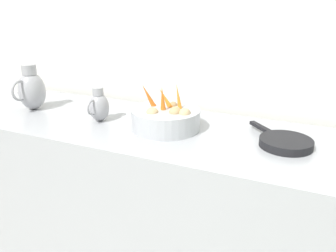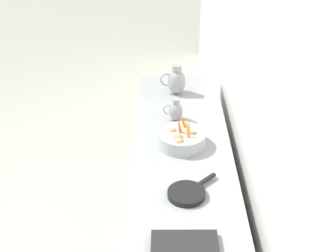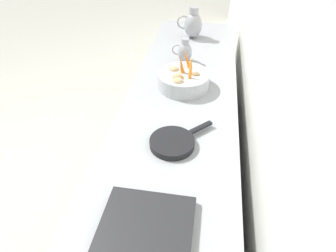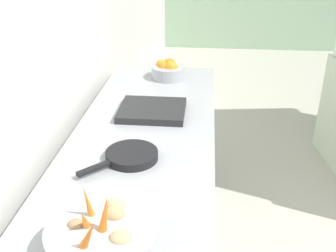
# 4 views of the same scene
# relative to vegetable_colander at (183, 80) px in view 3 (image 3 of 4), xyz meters

# --- Properties ---
(ground_plane) EXTENTS (16.61, 16.61, 0.00)m
(ground_plane) POSITION_rel_vegetable_colander_xyz_m (1.50, 0.22, -0.93)
(ground_plane) COLOR #ADAA9E
(tile_wall_left) EXTENTS (0.10, 9.55, 3.00)m
(tile_wall_left) POSITION_rel_vegetable_colander_xyz_m (-0.45, 0.81, 0.57)
(tile_wall_left) COLOR white
(tile_wall_left) RESTS_ON ground_plane
(prep_counter) EXTENTS (0.68, 3.02, 0.88)m
(prep_counter) POSITION_rel_vegetable_colander_xyz_m (-0.00, 0.31, -0.49)
(prep_counter) COLOR #9EA0A5
(prep_counter) RESTS_ON ground_plane
(vegetable_colander) EXTENTS (0.33, 0.33, 0.22)m
(vegetable_colander) POSITION_rel_vegetable_colander_xyz_m (0.00, 0.00, 0.00)
(vegetable_colander) COLOR #ADAFB5
(vegetable_colander) RESTS_ON prep_counter
(metal_pitcher_tall) EXTENTS (0.21, 0.15, 0.25)m
(metal_pitcher_tall) POSITION_rel_vegetable_colander_xyz_m (0.02, -0.82, 0.06)
(metal_pitcher_tall) COLOR #939399
(metal_pitcher_tall) RESTS_ON prep_counter
(metal_pitcher_short) EXTENTS (0.15, 0.10, 0.17)m
(metal_pitcher_short) POSITION_rel_vegetable_colander_xyz_m (0.03, -0.36, 0.02)
(metal_pitcher_short) COLOR #939399
(metal_pitcher_short) RESTS_ON prep_counter
(counter_sink_basin) EXTENTS (0.34, 0.30, 0.04)m
(counter_sink_basin) POSITION_rel_vegetable_colander_xyz_m (0.01, 1.02, -0.04)
(counter_sink_basin) COLOR #232326
(counter_sink_basin) RESTS_ON prep_counter
(skillet_on_counter) EXTENTS (0.30, 0.30, 0.03)m
(skillet_on_counter) POSITION_rel_vegetable_colander_xyz_m (-0.02, 0.55, -0.04)
(skillet_on_counter) COLOR black
(skillet_on_counter) RESTS_ON prep_counter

